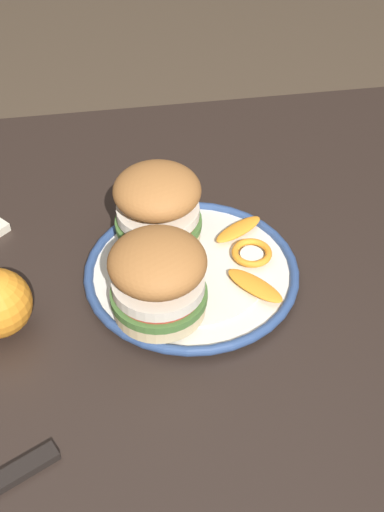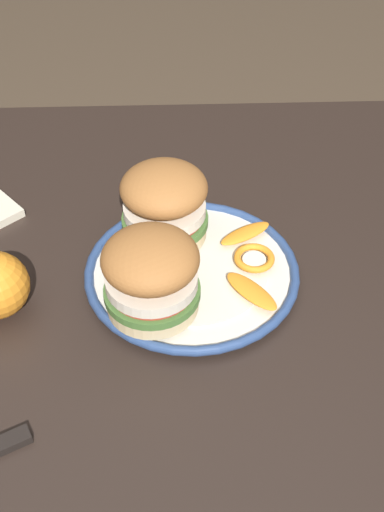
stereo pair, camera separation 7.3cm
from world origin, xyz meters
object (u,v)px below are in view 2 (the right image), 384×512
dinner_plate (192,274)px  sandwich_half_right (164,203)px  dining_table (152,337)px  sandwich_half_left (151,274)px

dinner_plate → sandwich_half_right: (-0.03, 0.07, 0.06)m
dinner_plate → dining_table: bearing=175.9°
dining_table → sandwich_half_right: sandwich_half_right is taller
sandwich_half_left → sandwich_half_right: bearing=83.1°
dining_table → sandwich_half_left: size_ratio=9.41×
dining_table → sandwich_half_left: bearing=-83.2°
sandwich_half_left → sandwich_half_right: (0.02, 0.13, 0.00)m
dining_table → sandwich_half_right: 0.19m
dinner_plate → sandwich_half_left: sandwich_half_left is taller
dinner_plate → sandwich_half_left: 0.10m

